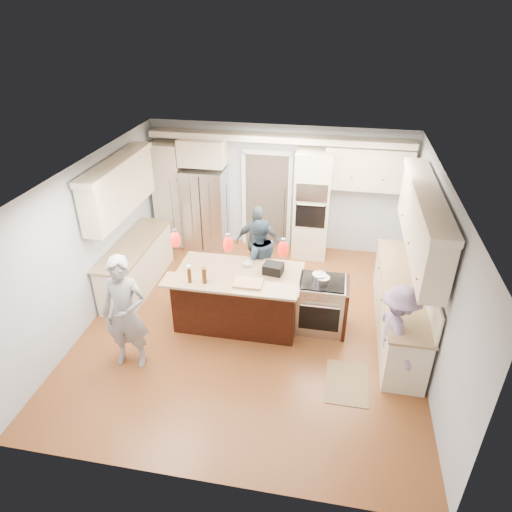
{
  "coord_description": "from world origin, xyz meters",
  "views": [
    {
      "loc": [
        1.21,
        -6.15,
        4.9
      ],
      "look_at": [
        0.0,
        0.35,
        1.15
      ],
      "focal_mm": 32.0,
      "sensor_mm": 36.0,
      "label": 1
    }
  ],
  "objects_px": {
    "person_far_left": "(258,260)",
    "person_bar_end": "(125,313)",
    "refrigerator": "(205,209)",
    "kitchen_island": "(239,297)",
    "island_range": "(322,304)"
  },
  "relations": [
    {
      "from": "refrigerator",
      "to": "island_range",
      "type": "relative_size",
      "value": 1.96
    },
    {
      "from": "kitchen_island",
      "to": "island_range",
      "type": "bearing_deg",
      "value": 3.1
    },
    {
      "from": "person_bar_end",
      "to": "kitchen_island",
      "type": "bearing_deg",
      "value": 39.8
    },
    {
      "from": "person_far_left",
      "to": "person_bar_end",
      "type": "bearing_deg",
      "value": 31.69
    },
    {
      "from": "person_bar_end",
      "to": "person_far_left",
      "type": "bearing_deg",
      "value": 49.13
    },
    {
      "from": "kitchen_island",
      "to": "island_range",
      "type": "relative_size",
      "value": 2.28
    },
    {
      "from": "person_far_left",
      "to": "island_range",
      "type": "bearing_deg",
      "value": 128.62
    },
    {
      "from": "person_bar_end",
      "to": "person_far_left",
      "type": "relative_size",
      "value": 1.17
    },
    {
      "from": "refrigerator",
      "to": "kitchen_island",
      "type": "xyz_separation_m",
      "value": [
        1.3,
        -2.57,
        -0.41
      ]
    },
    {
      "from": "island_range",
      "to": "person_far_left",
      "type": "height_order",
      "value": "person_far_left"
    },
    {
      "from": "refrigerator",
      "to": "island_range",
      "type": "bearing_deg",
      "value": -42.59
    },
    {
      "from": "refrigerator",
      "to": "island_range",
      "type": "height_order",
      "value": "refrigerator"
    },
    {
      "from": "kitchen_island",
      "to": "person_far_left",
      "type": "xyz_separation_m",
      "value": [
        0.2,
        0.78,
        0.3
      ]
    },
    {
      "from": "person_bar_end",
      "to": "island_range",
      "type": "bearing_deg",
      "value": 22.76
    },
    {
      "from": "refrigerator",
      "to": "person_bar_end",
      "type": "bearing_deg",
      "value": -91.24
    }
  ]
}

